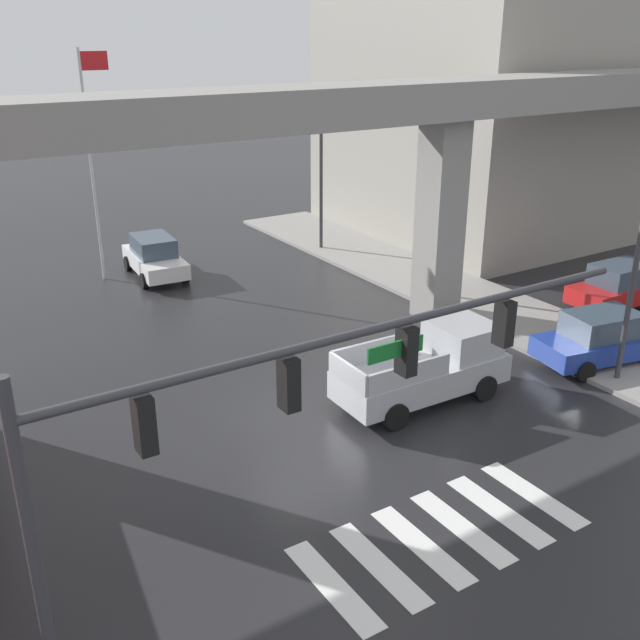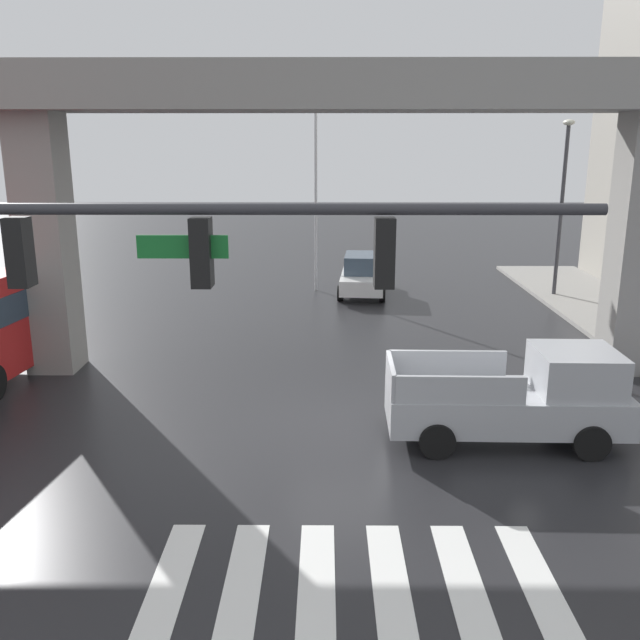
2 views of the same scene
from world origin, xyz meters
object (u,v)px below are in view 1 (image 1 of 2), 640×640
object	(u,v)px
street_lamp_far_north	(321,154)
flagpole	(92,150)
pickup_truck	(430,367)
sedan_blue	(602,338)
sedan_red	(621,286)
street_lamp_mid_block	(430,182)
sedan_white	(155,257)
traffic_signal_mast	(281,411)

from	to	relation	value
street_lamp_far_north	flagpole	xyz separation A→B (m)	(-9.98, 1.33, 0.84)
pickup_truck	sedan_blue	size ratio (longest dim) A/B	1.13
sedan_red	flagpole	xyz separation A→B (m)	(-15.47, 13.87, 4.54)
sedan_blue	street_lamp_mid_block	xyz separation A→B (m)	(-0.67, 7.81, 3.70)
flagpole	street_lamp_far_north	bearing A→B (deg)	-7.61
sedan_white	street_lamp_mid_block	distance (m)	12.05
pickup_truck	flagpole	size ratio (longest dim) A/B	0.56
sedan_white	street_lamp_mid_block	xyz separation A→B (m)	(8.07, -8.14, 3.70)
sedan_white	traffic_signal_mast	xyz separation A→B (m)	(-5.42, -20.62, 3.81)
sedan_blue	traffic_signal_mast	bearing A→B (deg)	-161.74
sedan_blue	flagpole	distance (m)	20.35
pickup_truck	street_lamp_mid_block	distance (m)	9.36
flagpole	street_lamp_mid_block	bearing A→B (deg)	-41.81
sedan_white	street_lamp_far_north	xyz separation A→B (m)	(8.07, -0.54, 3.70)
street_lamp_far_north	pickup_truck	bearing A→B (deg)	-110.83
pickup_truck	sedan_red	size ratio (longest dim) A/B	1.18
flagpole	sedan_blue	bearing A→B (deg)	-57.54
sedan_red	traffic_signal_mast	size ratio (longest dim) A/B	0.40
traffic_signal_mast	street_lamp_mid_block	bearing A→B (deg)	42.78
pickup_truck	street_lamp_mid_block	bearing A→B (deg)	50.97
sedan_blue	traffic_signal_mast	world-z (taller)	traffic_signal_mast
sedan_red	sedan_white	size ratio (longest dim) A/B	0.98
sedan_blue	street_lamp_mid_block	distance (m)	8.67
pickup_truck	sedan_white	distance (m)	15.09
sedan_blue	street_lamp_far_north	world-z (taller)	street_lamp_far_north
pickup_truck	street_lamp_far_north	bearing A→B (deg)	69.17
street_lamp_mid_block	street_lamp_far_north	world-z (taller)	same
street_lamp_mid_block	street_lamp_far_north	xyz separation A→B (m)	(0.00, 7.59, 0.00)
sedan_red	flagpole	size ratio (longest dim) A/B	0.47
pickup_truck	flagpole	distance (m)	16.87
pickup_truck	traffic_signal_mast	bearing A→B (deg)	-144.38
sedan_blue	street_lamp_far_north	distance (m)	15.86
sedan_red	street_lamp_far_north	xyz separation A→B (m)	(-5.49, 12.54, 3.70)
pickup_truck	street_lamp_far_north	size ratio (longest dim) A/B	0.71
pickup_truck	flagpole	xyz separation A→B (m)	(-4.53, 15.64, 4.41)
sedan_white	street_lamp_far_north	bearing A→B (deg)	-3.86
flagpole	pickup_truck	bearing A→B (deg)	-73.84
sedan_red	street_lamp_mid_block	world-z (taller)	street_lamp_mid_block
sedan_white	flagpole	world-z (taller)	flagpole
traffic_signal_mast	sedan_blue	bearing A→B (deg)	18.26
street_lamp_far_north	flagpole	size ratio (longest dim) A/B	0.78
pickup_truck	sedan_blue	bearing A→B (deg)	-10.13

